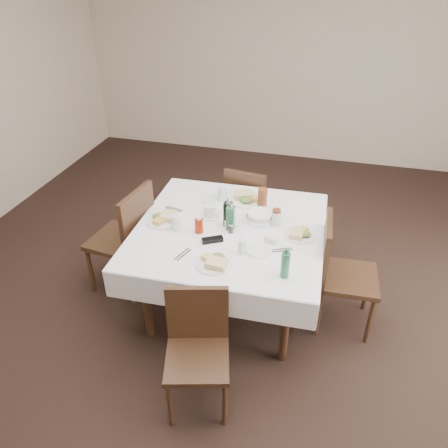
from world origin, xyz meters
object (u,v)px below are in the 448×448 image
water_s (242,247)px  water_e (276,219)px  chair_north (247,202)px  oil_cruet_green (231,217)px  green_bottle (285,265)px  coffee_mug (210,212)px  chair_east (338,268)px  water_w (176,223)px  dining_table (230,235)px  bread_basket (260,217)px  water_n (222,194)px  oil_cruet_dark (228,213)px  chair_west (128,234)px  ketchup_bottle (199,225)px  chair_south (197,341)px

water_s → water_e: bearing=68.3°
chair_north → oil_cruet_green: oil_cruet_green is taller
chair_north → water_s: size_ratio=7.81×
water_s → green_bottle: size_ratio=0.50×
coffee_mug → green_bottle: bearing=-41.0°
chair_east → water_w: bearing=-173.8°
dining_table → bread_basket: 0.29m
water_n → oil_cruet_green: bearing=-66.7°
oil_cruet_dark → green_bottle: size_ratio=1.14×
water_n → water_s: (0.34, -0.71, -0.01)m
water_n → bread_basket: bearing=-32.0°
chair_west → ketchup_bottle: 0.73m
dining_table → water_e: 0.39m
chair_north → coffee_mug: (-0.15, -0.78, 0.32)m
dining_table → chair_south: 0.96m
dining_table → coffee_mug: (-0.19, 0.11, 0.12)m
water_e → bread_basket: water_e is taller
green_bottle → oil_cruet_green: bearing=135.7°
chair_south → water_n: (-0.19, 1.33, 0.35)m
chair_north → chair_east: chair_east is taller
chair_west → water_n: bearing=30.4°
chair_south → bread_basket: 1.16m
chair_north → chair_west: size_ratio=0.88×
chair_south → chair_east: chair_east is taller
chair_west → green_bottle: 1.49m
dining_table → water_s: (0.17, -0.31, 0.13)m
bread_basket → water_e: bearing=-15.4°
chair_south → water_w: bearing=117.8°
chair_north → water_n: (-0.12, -0.49, 0.34)m
chair_north → chair_east: 1.26m
oil_cruet_dark → ketchup_bottle: 0.25m
chair_north → ketchup_bottle: ketchup_bottle is taller
water_n → water_e: size_ratio=1.16×
green_bottle → chair_east: bearing=53.8°
water_n → water_s: bearing=-64.6°
green_bottle → ketchup_bottle: bearing=152.6°
chair_south → ketchup_bottle: 0.91m
dining_table → ketchup_bottle: 0.28m
chair_south → oil_cruet_dark: oil_cruet_dark is taller
oil_cruet_green → water_e: bearing=22.9°
water_n → coffee_mug: size_ratio=0.86×
water_s → green_bottle: 0.38m
ketchup_bottle → water_n: bearing=85.1°
bread_basket → dining_table: bearing=-142.4°
chair_north → chair_west: bearing=-132.6°
water_n → water_e: (0.51, -0.27, -0.01)m
water_s → coffee_mug: water_s is taller
ketchup_bottle → green_bottle: green_bottle is taller
chair_north → water_e: (0.38, -0.76, 0.33)m
water_e → water_w: bearing=-160.4°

